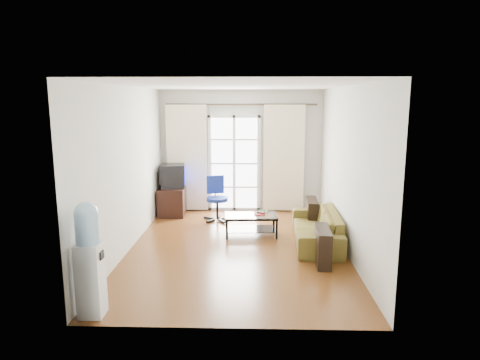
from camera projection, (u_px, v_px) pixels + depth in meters
The scene contains 20 objects.
floor at pixel (237, 248), 7.26m from camera, with size 5.20×5.20×0.00m, color brown.
ceiling at pixel (237, 86), 6.76m from camera, with size 5.20×5.20×0.00m, color white.
wall_back at pixel (241, 151), 9.57m from camera, with size 3.60×0.02×2.70m, color silver.
wall_front at pixel (228, 210), 4.46m from camera, with size 3.60×0.02×2.70m, color silver.
wall_left at pixel (128, 169), 7.06m from camera, with size 0.02×5.20×2.70m, color silver.
wall_right at pixel (347, 170), 6.96m from camera, with size 0.02×5.20×2.70m, color silver.
french_door at pixel (234, 163), 9.57m from camera, with size 1.16×0.06×2.15m.
curtain_rod at pixel (241, 104), 9.28m from camera, with size 0.04×0.04×3.30m, color #4C3F2D.
curtain_left at pixel (187, 158), 9.51m from camera, with size 0.90×0.07×2.35m, color #F9ECC8.
curtain_right at pixel (284, 159), 9.45m from camera, with size 0.90×0.07×2.35m, color #F9ECC8.
radiator at pixel (276, 197), 9.63m from camera, with size 0.64×0.12×0.64m, color #9C9C9F.
sofa at pixel (316, 227), 7.49m from camera, with size 0.84×1.94×0.56m, color brown.
coffee_table at pixel (251, 222), 7.91m from camera, with size 0.98×0.60×0.39m.
bowl at pixel (262, 212), 7.98m from camera, with size 0.26×0.26×0.05m, color #2F813D.
book at pixel (254, 213), 7.94m from camera, with size 0.21×0.27×0.02m, color #AA3414.
remote at pixel (259, 214), 7.92m from camera, with size 0.17×0.05×0.02m, color black.
tv_stand at pixel (172, 201), 9.36m from camera, with size 0.55×0.83×0.61m, color black.
crt_tv at pixel (172, 176), 9.29m from camera, with size 0.61×0.61×0.50m.
task_chair at pixel (217, 207), 8.91m from camera, with size 0.77×0.77×0.92m.
water_cooler at pixel (89, 257), 4.87m from camera, with size 0.30×0.28×1.36m.
Camera 1 is at (0.26, -6.92, 2.48)m, focal length 32.00 mm.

